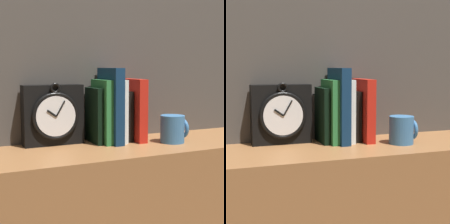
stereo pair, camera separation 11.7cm
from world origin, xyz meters
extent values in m
cube|color=black|center=(-0.16, 0.12, 0.82)|extent=(0.20, 0.06, 0.20)
torus|color=black|center=(-0.16, 0.08, 0.82)|extent=(0.15, 0.01, 0.15)
cylinder|color=silver|center=(-0.16, 0.08, 0.82)|extent=(0.13, 0.01, 0.13)
cube|color=black|center=(-0.17, 0.08, 0.83)|extent=(0.03, 0.00, 0.03)
cube|color=black|center=(-0.14, 0.08, 0.85)|extent=(0.03, 0.00, 0.05)
torus|color=black|center=(-0.16, 0.08, 0.91)|extent=(0.03, 0.01, 0.03)
cube|color=black|center=(-0.03, 0.09, 0.82)|extent=(0.02, 0.12, 0.18)
cube|color=#2A7439|center=(0.00, 0.08, 0.83)|extent=(0.03, 0.13, 0.21)
cube|color=#0F2C4C|center=(0.03, 0.07, 0.85)|extent=(0.03, 0.15, 0.25)
cube|color=silver|center=(0.06, 0.08, 0.83)|extent=(0.02, 0.13, 0.21)
cube|color=black|center=(0.08, 0.09, 0.81)|extent=(0.02, 0.11, 0.17)
cube|color=red|center=(0.12, 0.07, 0.83)|extent=(0.03, 0.14, 0.21)
cylinder|color=teal|center=(0.22, -0.02, 0.77)|extent=(0.08, 0.08, 0.09)
torus|color=teal|center=(0.26, -0.02, 0.77)|extent=(0.01, 0.07, 0.07)
camera|label=1|loc=(-0.49, -1.06, 0.98)|focal=60.00mm
camera|label=2|loc=(-0.38, -1.10, 0.98)|focal=60.00mm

